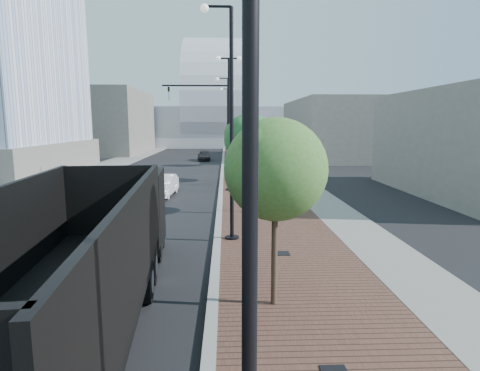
{
  "coord_description": "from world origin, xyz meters",
  "views": [
    {
      "loc": [
        0.37,
        -5.78,
        4.78
      ],
      "look_at": [
        1.0,
        12.0,
        2.0
      ],
      "focal_mm": 29.78,
      "sensor_mm": 36.0,
      "label": 1
    }
  ],
  "objects_px": {
    "dump_truck": "(106,244)",
    "white_sedan": "(162,185)",
    "pedestrian": "(290,173)",
    "dark_car_mid": "(134,177)"
  },
  "relations": [
    {
      "from": "white_sedan",
      "to": "dark_car_mid",
      "type": "relative_size",
      "value": 1.04
    },
    {
      "from": "dark_car_mid",
      "to": "pedestrian",
      "type": "distance_m",
      "value": 12.56
    },
    {
      "from": "white_sedan",
      "to": "dark_car_mid",
      "type": "distance_m",
      "value": 6.44
    },
    {
      "from": "dump_truck",
      "to": "white_sedan",
      "type": "xyz_separation_m",
      "value": [
        -0.98,
        15.63,
        -0.8
      ]
    },
    {
      "from": "white_sedan",
      "to": "pedestrian",
      "type": "relative_size",
      "value": 2.67
    },
    {
      "from": "dump_truck",
      "to": "pedestrian",
      "type": "distance_m",
      "value": 22.66
    },
    {
      "from": "dump_truck",
      "to": "pedestrian",
      "type": "bearing_deg",
      "value": 63.17
    },
    {
      "from": "dump_truck",
      "to": "dark_car_mid",
      "type": "height_order",
      "value": "dump_truck"
    },
    {
      "from": "dump_truck",
      "to": "white_sedan",
      "type": "relative_size",
      "value": 3.19
    },
    {
      "from": "pedestrian",
      "to": "dark_car_mid",
      "type": "bearing_deg",
      "value": 6.64
    }
  ]
}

